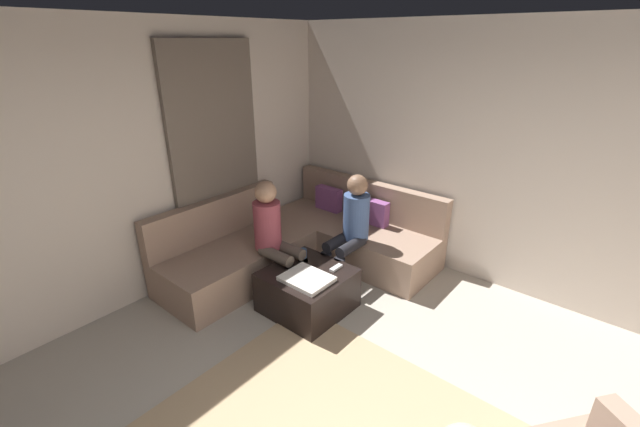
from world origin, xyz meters
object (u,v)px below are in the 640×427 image
at_px(ottoman, 308,290).
at_px(person_on_couch_side, 274,234).
at_px(sectional_couch, 304,242).
at_px(person_on_couch_back, 351,226).
at_px(coffee_mug, 303,253).
at_px(game_remote, 336,268).

distance_m(ottoman, person_on_couch_side, 0.66).
height_order(sectional_couch, person_on_couch_back, person_on_couch_back).
xyz_separation_m(coffee_mug, person_on_couch_side, (-0.26, -0.14, 0.19)).
bearing_deg(game_remote, person_on_couch_back, 111.02).
bearing_deg(person_on_couch_side, game_remote, 105.23).
bearing_deg(person_on_couch_side, person_on_couch_back, 144.54).
xyz_separation_m(ottoman, coffee_mug, (-0.22, 0.18, 0.26)).
relative_size(ottoman, coffee_mug, 8.00).
relative_size(ottoman, person_on_couch_back, 0.63).
height_order(sectional_couch, ottoman, sectional_couch).
relative_size(ottoman, game_remote, 5.07).
xyz_separation_m(sectional_couch, person_on_couch_back, (0.62, 0.06, 0.38)).
bearing_deg(sectional_couch, person_on_couch_side, -76.44).
xyz_separation_m(coffee_mug, person_on_couch_back, (0.21, 0.53, 0.19)).
height_order(game_remote, person_on_couch_back, person_on_couch_back).
distance_m(ottoman, coffee_mug, 0.38).
relative_size(sectional_couch, person_on_couch_side, 2.12).
bearing_deg(person_on_couch_side, ottoman, 85.31).
relative_size(coffee_mug, person_on_couch_back, 0.08).
distance_m(coffee_mug, person_on_couch_side, 0.35).
bearing_deg(coffee_mug, person_on_couch_side, -151.87).
distance_m(game_remote, person_on_couch_back, 0.57).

